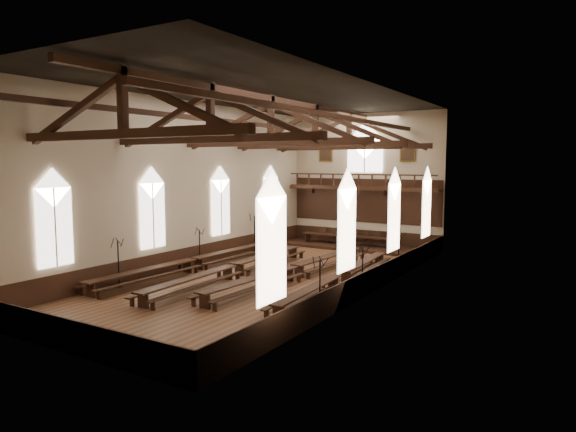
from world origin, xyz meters
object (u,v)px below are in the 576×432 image
(candelabrum_right_far, at_px, (398,260))
(candelabrum_left_near, at_px, (119,272))
(high_table, at_px, (350,237))
(refectory_row_b, at_px, (233,268))
(candelabrum_right_mid, at_px, (362,278))
(candelabrum_left_mid, at_px, (200,254))
(refectory_row_c, at_px, (294,269))
(refectory_row_d, at_px, (340,276))
(candelabrum_right_near, at_px, (320,298))
(dais, at_px, (350,246))
(refectory_row_a, at_px, (193,262))
(candelabrum_left_far, at_px, (255,240))

(candelabrum_right_far, bearing_deg, candelabrum_left_near, -136.18)
(high_table, relative_size, candelabrum_left_near, 3.01)
(refectory_row_b, xyz_separation_m, candelabrum_right_far, (7.38, 5.92, 0.18))
(refectory_row_b, bearing_deg, candelabrum_right_mid, 5.30)
(candelabrum_left_mid, xyz_separation_m, candelabrum_right_far, (11.10, 4.43, 0.01))
(refectory_row_b, height_order, candelabrum_right_far, candelabrum_right_far)
(refectory_row_c, bearing_deg, refectory_row_d, -1.00)
(refectory_row_b, distance_m, candelabrum_left_mid, 4.02)
(candelabrum_left_mid, relative_size, candelabrum_right_near, 0.95)
(refectory_row_d, bearing_deg, candelabrum_left_mid, 179.21)
(refectory_row_b, distance_m, dais, 12.53)
(refectory_row_a, height_order, candelabrum_right_near, candelabrum_right_near)
(refectory_row_a, xyz_separation_m, candelabrum_right_far, (10.40, 5.81, 0.17))
(high_table, distance_m, candelabrum_right_mid, 13.20)
(candelabrum_left_mid, relative_size, candelabrum_right_far, 0.99)
(refectory_row_b, relative_size, candelabrum_right_mid, 6.01)
(dais, height_order, high_table, high_table)
(refectory_row_d, bearing_deg, refectory_row_a, -171.99)
(high_table, xyz_separation_m, candelabrum_left_near, (-5.10, -17.17, -0.05))
(candelabrum_right_near, distance_m, candelabrum_right_far, 9.70)
(refectory_row_a, distance_m, candelabrum_left_far, 7.29)
(dais, xyz_separation_m, candelabrum_left_far, (-5.10, -5.08, 0.73))
(refectory_row_b, bearing_deg, candelabrum_left_near, -128.22)
(refectory_row_a, bearing_deg, candelabrum_left_far, 95.49)
(refectory_row_d, bearing_deg, dais, 111.88)
(refectory_row_c, distance_m, candelabrum_right_near, 6.74)
(refectory_row_d, distance_m, candelabrum_left_far, 11.28)
(refectory_row_d, xyz_separation_m, candelabrum_right_far, (1.55, 4.56, 0.24))
(refectory_row_d, bearing_deg, candelabrum_right_far, 71.22)
(dais, xyz_separation_m, candelabrum_left_mid, (-5.10, -10.95, 0.61))
(refectory_row_c, distance_m, dais, 11.17)
(candelabrum_left_near, bearing_deg, refectory_row_a, 81.82)
(high_table, relative_size, candelabrum_left_far, 2.76)
(refectory_row_c, height_order, candelabrum_right_mid, candelabrum_right_mid)
(refectory_row_b, xyz_separation_m, candelabrum_left_far, (-3.72, 7.36, 0.29))
(candelabrum_right_mid, xyz_separation_m, candelabrum_right_far, (0.00, 5.24, -0.00))
(high_table, height_order, candelabrum_right_near, candelabrum_right_near)
(refectory_row_c, xyz_separation_m, candelabrum_left_far, (-6.80, 5.96, 0.28))
(high_table, bearing_deg, candelabrum_right_near, -69.70)
(refectory_row_b, bearing_deg, candelabrum_right_far, 38.76)
(refectory_row_a, distance_m, candelabrum_left_mid, 1.55)
(dais, xyz_separation_m, candelabrum_right_mid, (6.00, -11.76, 0.62))
(candelabrum_left_far, bearing_deg, refectory_row_c, -41.21)
(refectory_row_d, relative_size, dais, 1.21)
(refectory_row_c, bearing_deg, candelabrum_right_far, 46.38)
(refectory_row_d, bearing_deg, refectory_row_c, 179.00)
(candelabrum_right_far, bearing_deg, refectory_row_a, -150.83)
(refectory_row_b, bearing_deg, candelabrum_right_near, -27.12)
(high_table, height_order, candelabrum_right_mid, candelabrum_right_mid)
(candelabrum_left_near, height_order, candelabrum_right_near, candelabrum_left_near)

